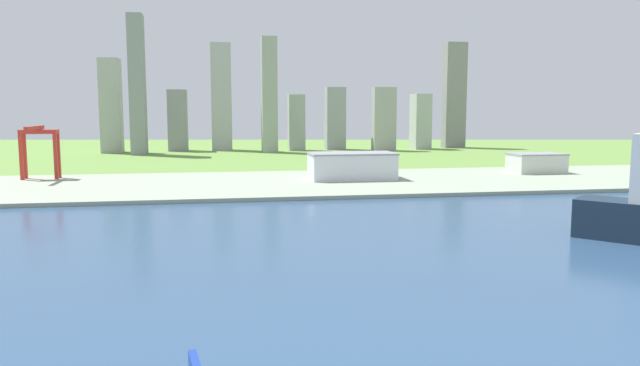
{
  "coord_description": "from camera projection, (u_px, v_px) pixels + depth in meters",
  "views": [
    {
      "loc": [
        -24.38,
        90.01,
        50.83
      ],
      "look_at": [
        2.2,
        243.92,
        31.69
      ],
      "focal_mm": 34.2,
      "sensor_mm": 36.0,
      "label": 1
    }
  ],
  "objects": [
    {
      "name": "warehouse_annex",
      "position": [
        536.0,
        163.0,
        461.5
      ],
      "size": [
        38.46,
        26.64,
        14.73
      ],
      "color": "silver",
      "rests_on": "industrial_pier"
    },
    {
      "name": "distant_skyline",
      "position": [
        271.0,
        105.0,
        731.27
      ],
      "size": [
        449.83,
        81.94,
        152.44
      ],
      "color": "#A4A6A6",
      "rests_on": "ground"
    },
    {
      "name": "ground_plane",
      "position": [
        287.0,
        253.0,
        215.69
      ],
      "size": [
        2400.0,
        2400.0,
        0.0
      ],
      "primitive_type": "plane",
      "color": "olive"
    },
    {
      "name": "warehouse_main",
      "position": [
        352.0,
        166.0,
        418.96
      ],
      "size": [
        58.66,
        30.96,
        18.28
      ],
      "color": "silver",
      "rests_on": "industrial_pier"
    },
    {
      "name": "water_bay",
      "position": [
        314.0,
        307.0,
        156.99
      ],
      "size": [
        840.0,
        360.0,
        0.15
      ],
      "primitive_type": "cube",
      "color": "#2D4C70",
      "rests_on": "ground"
    },
    {
      "name": "port_crane_red",
      "position": [
        39.0,
        141.0,
        416.5
      ],
      "size": [
        24.49,
        38.94,
        36.65
      ],
      "color": "#B72D23",
      "rests_on": "industrial_pier"
    },
    {
      "name": "industrial_pier",
      "position": [
        253.0,
        184.0,
        401.37
      ],
      "size": [
        840.0,
        140.0,
        2.5
      ],
      "primitive_type": "cube",
      "color": "#94A18A",
      "rests_on": "ground"
    }
  ]
}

